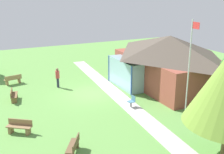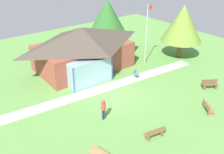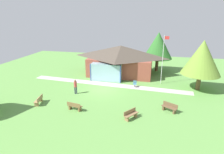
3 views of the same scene
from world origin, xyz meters
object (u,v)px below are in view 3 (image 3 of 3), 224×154
pavilion (120,60)px  bench_front_left (39,100)px  bench_front_right (131,115)px  tree_behind_pavilion_right (158,45)px  patio_chair_lawn_spare (135,84)px  flagpole (163,58)px  bench_lawn_far_right (169,108)px  tree_east_hedge (202,58)px  bench_front_center (75,106)px  visitor_strolling_lawn (75,86)px

pavilion → bench_front_left: bearing=-117.7°
bench_front_right → tree_behind_pavilion_right: tree_behind_pavilion_right is taller
pavilion → patio_chair_lawn_spare: bearing=-60.6°
pavilion → flagpole: bearing=-25.7°
bench_front_right → bench_front_left: (-9.77, 0.84, 0.00)m
bench_lawn_far_right → tree_east_hedge: 8.50m
bench_front_center → bench_front_left: (-4.21, 0.48, 0.00)m
bench_lawn_far_right → tree_behind_pavilion_right: bearing=-53.7°
bench_front_right → visitor_strolling_lawn: visitor_strolling_lawn is taller
pavilion → visitor_strolling_lawn: 9.58m
pavilion → bench_front_right: pavilion is taller
flagpole → bench_front_left: flagpole is taller
pavilion → patio_chair_lawn_spare: 6.16m
bench_lawn_far_right → tree_behind_pavilion_right: (-1.34, 13.98, 3.79)m
bench_front_right → tree_behind_pavilion_right: (2.12, 16.16, 3.79)m
bench_front_right → visitor_strolling_lawn: size_ratio=0.85×
bench_front_center → tree_east_hedge: tree_east_hedge is taller
flagpole → tree_east_hedge: 4.61m
tree_behind_pavilion_right → visitor_strolling_lawn: bearing=-127.6°
pavilion → tree_east_hedge: tree_east_hedge is taller
tree_east_hedge → tree_behind_pavilion_right: 8.88m
bench_front_left → tree_behind_pavilion_right: bearing=-49.8°
bench_front_right → bench_front_center: 5.57m
bench_front_right → bench_lawn_far_right: 4.09m
bench_front_center → visitor_strolling_lawn: visitor_strolling_lawn is taller
visitor_strolling_lawn → tree_east_hedge: (14.28, 4.64, 3.03)m
flagpole → tree_behind_pavilion_right: (-0.65, 6.15, 0.65)m
visitor_strolling_lawn → pavilion: bearing=56.3°
pavilion → tree_behind_pavilion_right: (5.52, 3.18, 1.87)m
bench_lawn_far_right → bench_front_right: bearing=63.0°
flagpole → patio_chair_lawn_spare: size_ratio=7.54×
bench_front_right → bench_front_left: same height
pavilion → patio_chair_lawn_spare: pavilion is taller
bench_front_center → flagpole: bearing=59.8°
bench_front_center → bench_lawn_far_right: bearing=22.0°
bench_front_right → bench_front_center: (-5.56, 0.36, 0.00)m
bench_front_left → tree_behind_pavilion_right: (11.89, 15.32, 3.79)m
pavilion → bench_front_center: bearing=-99.7°
bench_lawn_far_right → patio_chair_lawn_spare: bearing=-24.2°
bench_front_right → tree_east_hedge: size_ratio=0.24×
bench_front_right → bench_lawn_far_right: bearing=157.8°
flagpole → bench_front_left: size_ratio=4.16×
bench_lawn_far_right → visitor_strolling_lawn: bearing=19.7°
bench_front_right → visitor_strolling_lawn: (-7.08, 4.24, 0.62)m
flagpole → patio_chair_lawn_spare: bearing=-147.0°
bench_front_right → bench_lawn_far_right: same height
bench_front_right → patio_chair_lawn_spare: patio_chair_lawn_spare is taller
bench_front_center → bench_front_left: bearing=-175.9°
tree_east_hedge → pavilion: bearing=158.8°
patio_chair_lawn_spare → tree_behind_pavilion_right: (2.65, 8.29, 3.77)m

